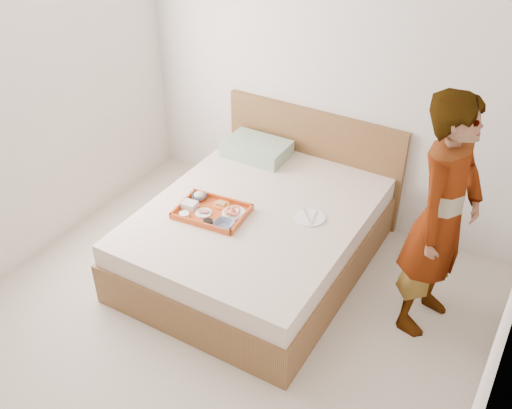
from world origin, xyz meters
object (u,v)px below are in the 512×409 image
Objects in this scene: bed at (257,236)px; person at (442,218)px; tray at (212,211)px; dinner_plate at (310,218)px.

bed is 1.13× the size of person.
person is at bearing 5.73° from tray.
tray is 0.74m from dinner_plate.
dinner_plate is (0.67, 0.33, -0.02)m from tray.
person is (1.60, 0.31, 0.33)m from tray.
tray is at bearing -153.90° from dinner_plate.
person is at bearing 3.73° from bed.
dinner_plate is 0.13× the size of person.
person reaches higher than dinner_plate.
person is at bearing -0.69° from dinner_plate.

